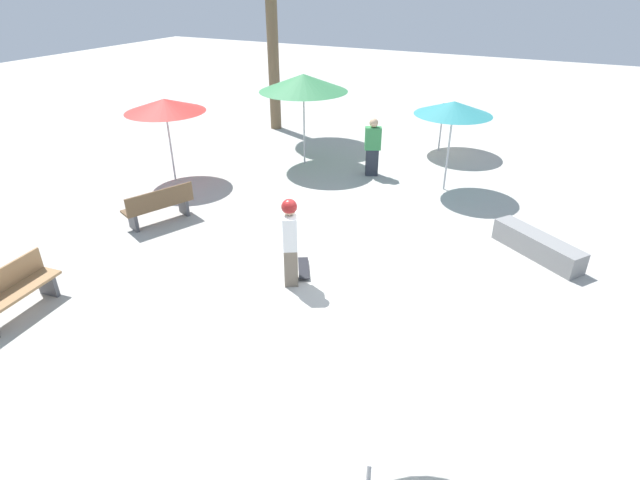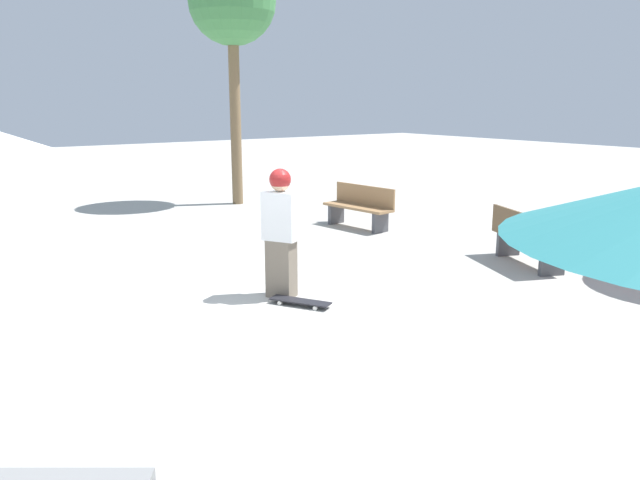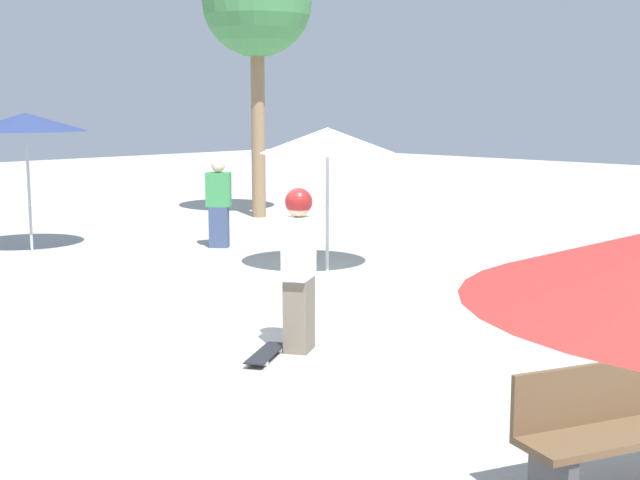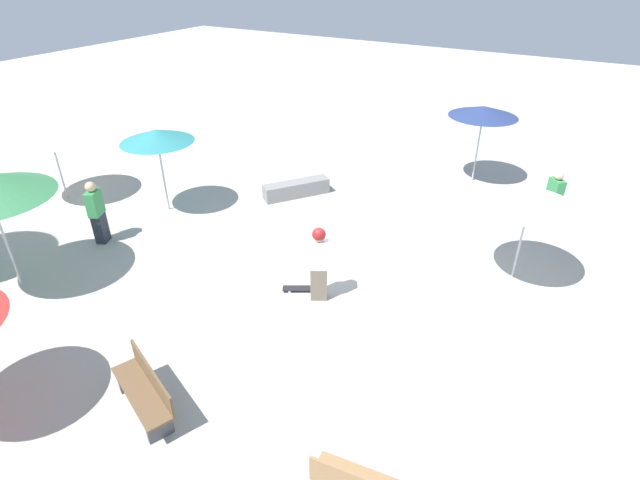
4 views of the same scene
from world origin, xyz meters
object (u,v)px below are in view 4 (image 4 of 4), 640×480
(shade_umbrella_teal, at_px, (157,136))
(bystander_far, at_px, (97,212))
(shade_umbrella_white, at_px, (531,197))
(concrete_ledge, at_px, (296,189))
(skater_main, at_px, (319,262))
(shade_umbrella_navy, at_px, (484,111))
(bystander_watching, at_px, (553,199))
(bench_near, at_px, (146,390))
(skateboard, at_px, (301,288))
(shade_umbrella_cream, at_px, (49,133))

(shade_umbrella_teal, height_order, bystander_far, shade_umbrella_teal)
(shade_umbrella_white, relative_size, bystander_far, 1.34)
(concrete_ledge, bearing_deg, skater_main, -141.98)
(shade_umbrella_white, height_order, shade_umbrella_navy, shade_umbrella_navy)
(shade_umbrella_teal, xyz_separation_m, bystander_watching, (4.42, -9.47, -1.38))
(bench_near, xyz_separation_m, shade_umbrella_teal, (5.38, 4.93, 1.74))
(bystander_far, bearing_deg, skateboard, 71.85)
(shade_umbrella_teal, relative_size, bystander_far, 1.43)
(shade_umbrella_cream, bearing_deg, skateboard, -92.88)
(shade_umbrella_cream, height_order, shade_umbrella_white, shade_umbrella_white)
(skateboard, relative_size, concrete_ledge, 0.42)
(concrete_ledge, distance_m, shade_umbrella_navy, 6.06)
(concrete_ledge, distance_m, shade_umbrella_white, 6.86)
(shade_umbrella_cream, relative_size, shade_umbrella_white, 1.06)
(skater_main, xyz_separation_m, shade_umbrella_white, (2.89, -3.41, 1.08))
(skater_main, xyz_separation_m, shade_umbrella_cream, (0.44, 8.97, 1.07))
(shade_umbrella_teal, bearing_deg, skateboard, -104.75)
(shade_umbrella_cream, distance_m, bystander_far, 3.45)
(bench_near, height_order, shade_umbrella_teal, shade_umbrella_teal)
(shade_umbrella_teal, distance_m, bystander_watching, 10.54)
(skateboard, distance_m, concrete_ledge, 4.80)
(shade_umbrella_cream, height_order, bystander_watching, shade_umbrella_cream)
(shade_umbrella_navy, xyz_separation_m, bystander_far, (-8.55, 7.06, -1.41))
(shade_umbrella_cream, bearing_deg, bench_near, -118.49)
(bystander_far, bearing_deg, bench_near, 31.67)
(concrete_ledge, height_order, shade_umbrella_teal, shade_umbrella_teal)
(concrete_ledge, bearing_deg, skateboard, -146.24)
(shade_umbrella_cream, relative_size, bystander_far, 1.42)
(skater_main, xyz_separation_m, concrete_ledge, (4.00, 3.12, -0.69))
(skateboard, height_order, bystander_watching, bystander_watching)
(shade_umbrella_white, bearing_deg, skater_main, 130.33)
(skater_main, height_order, shade_umbrella_cream, shade_umbrella_cream)
(skateboard, height_order, shade_umbrella_white, shade_umbrella_white)
(bench_near, height_order, shade_umbrella_white, shade_umbrella_white)
(bystander_watching, bearing_deg, shade_umbrella_teal, 74.04)
(skateboard, distance_m, shade_umbrella_teal, 5.90)
(skateboard, relative_size, shade_umbrella_navy, 0.33)
(bench_near, bearing_deg, skater_main, -80.31)
(bystander_far, bearing_deg, shade_umbrella_navy, 114.70)
(shade_umbrella_white, bearing_deg, concrete_ledge, 80.40)
(shade_umbrella_navy, bearing_deg, skateboard, 168.57)
(shade_umbrella_cream, bearing_deg, shade_umbrella_teal, -72.97)
(shade_umbrella_navy, xyz_separation_m, bystander_watching, (-1.99, -2.56, -1.44))
(skateboard, distance_m, shade_umbrella_navy, 8.26)
(skateboard, height_order, shade_umbrella_teal, shade_umbrella_teal)
(shade_umbrella_navy, relative_size, bystander_watching, 1.51)
(bystander_watching, bearing_deg, shade_umbrella_cream, 72.11)
(skateboard, relative_size, bystander_far, 0.49)
(shade_umbrella_teal, relative_size, shade_umbrella_cream, 1.01)
(skateboard, relative_size, bystander_watching, 0.50)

